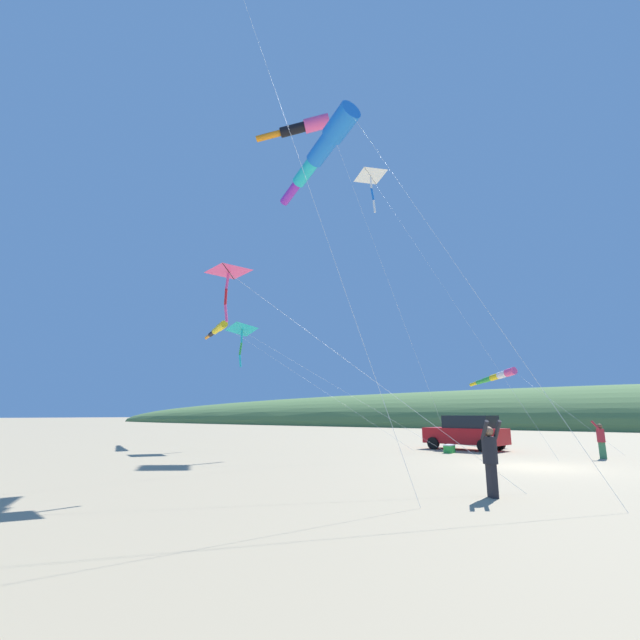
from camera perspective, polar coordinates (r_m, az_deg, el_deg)
The scene contains 13 objects.
ground_plane at distance 19.03m, azimuth 25.61°, elevation -16.66°, with size 600.00×600.00×0.00m, color tan.
dune_ridge_grassy at distance 73.65m, azimuth 34.23°, elevation -11.51°, with size 28.00×240.00×11.73m, color #567A42.
parked_car at distance 26.48m, azimuth 18.33°, elevation -13.52°, with size 2.56×4.52×1.85m.
cooler_box at distance 24.17m, azimuth 16.30°, elevation -15.60°, with size 0.62×0.42×0.42m.
person_adult_flyer at distance 11.70m, azimuth 21.05°, elevation -15.85°, with size 0.64×0.62×1.78m.
person_child_green_jacket at distance 23.76m, azimuth 32.40°, elevation -12.66°, with size 0.40×0.51×1.65m.
kite_windsock_magenta_far_left at distance 32.52m, azimuth -13.06°, elevation -1.19°, with size 3.00×16.86×8.19m.
kite_windsock_long_streamer_left at distance 32.68m, azimuth 21.87°, elevation -6.73°, with size 6.98×9.30×4.95m.
kite_windsock_orange_high_right at distance 28.45m, azimuth -2.10°, elevation 23.57°, with size 8.51×7.74×19.20m.
kite_delta_white_trailing at distance 14.17m, azimuth -11.61°, elevation 6.06°, with size 3.89×8.09×6.48m.
kite_delta_green_low_center at distance 34.61m, azimuth 6.59°, elevation 17.86°, with size 5.73×12.32×19.59m.
kite_delta_rainbow_low_near at distance 27.54m, azimuth -9.96°, elevation -1.27°, with size 4.44×12.11×7.41m.
kite_windsock_red_high_left at distance 19.01m, azimuth 0.54°, elevation 21.39°, with size 3.15×11.91×13.32m.
Camera 1 is at (18.52, 3.91, 1.90)m, focal length 24.88 mm.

